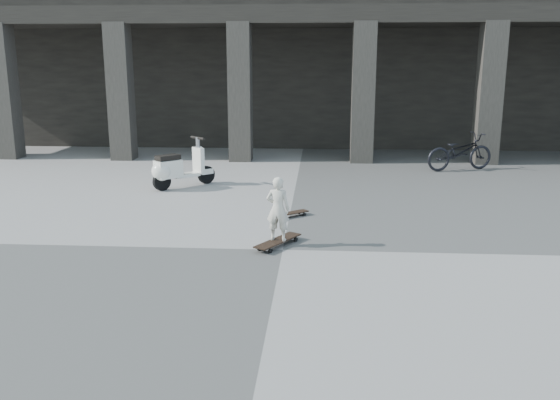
# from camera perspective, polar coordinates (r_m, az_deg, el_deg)

# --- Properties ---
(ground) EXTENTS (90.00, 90.00, 0.00)m
(ground) POSITION_cam_1_polar(r_m,az_deg,el_deg) (9.44, 0.27, -4.82)
(ground) COLOR #4C4C49
(ground) RESTS_ON ground
(colonnade) EXTENTS (28.00, 8.82, 6.00)m
(colonnade) POSITION_cam_1_polar(r_m,az_deg,el_deg) (22.73, 2.51, 13.55)
(colonnade) COLOR black
(colonnade) RESTS_ON ground
(longboard) EXTENTS (0.74, 1.00, 0.10)m
(longboard) POSITION_cam_1_polar(r_m,az_deg,el_deg) (9.60, -0.20, -3.99)
(longboard) COLOR black
(longboard) RESTS_ON ground
(skateboard_spare) EXTENTS (0.69, 0.60, 0.09)m
(skateboard_spare) POSITION_cam_1_polar(r_m,az_deg,el_deg) (11.37, 1.06, -1.31)
(skateboard_spare) COLOR black
(skateboard_spare) RESTS_ON ground
(child) EXTENTS (0.42, 0.31, 1.04)m
(child) POSITION_cam_1_polar(r_m,az_deg,el_deg) (9.45, -0.20, -0.85)
(child) COLOR beige
(child) RESTS_ON longboard
(scooter) EXTENTS (1.29, 1.28, 1.16)m
(scooter) POSITION_cam_1_polar(r_m,az_deg,el_deg) (14.02, -10.20, 2.94)
(scooter) COLOR black
(scooter) RESTS_ON ground
(bicycle) EXTENTS (2.06, 1.30, 1.02)m
(bicycle) POSITION_cam_1_polar(r_m,az_deg,el_deg) (16.87, 16.91, 4.48)
(bicycle) COLOR black
(bicycle) RESTS_ON ground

